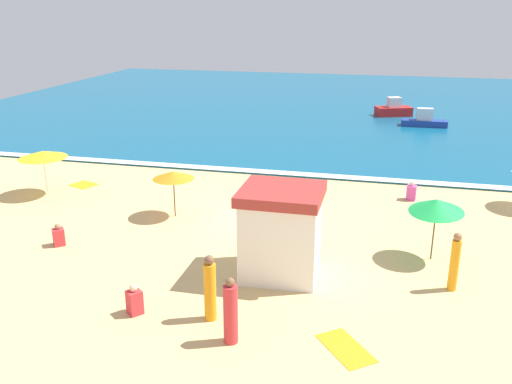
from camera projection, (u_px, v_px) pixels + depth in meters
ground_plane at (262, 218)px, 22.85m from camera, size 60.00×60.00×0.00m
ocean_water at (333, 104)px, 48.62m from camera, size 60.00×44.00×0.10m
wave_breaker_foam at (289, 173)px, 28.62m from camera, size 57.00×0.70×0.01m
lifeguard_cabana at (281, 231)px, 17.73m from camera, size 2.58×2.46×2.93m
beach_umbrella_1 at (43, 154)px, 25.12m from camera, size 3.08×3.08×2.09m
beach_umbrella_2 at (173, 175)px, 22.54m from camera, size 2.04×2.04×1.95m
beach_umbrella_3 at (437, 205)px, 18.60m from camera, size 2.42×2.44×2.28m
beachgoer_0 at (59, 236)px, 20.21m from camera, size 0.55×0.55×0.84m
beachgoer_1 at (231, 312)px, 14.23m from camera, size 0.45×0.45×1.86m
beachgoer_3 at (210, 289)px, 15.26m from camera, size 0.37×0.37×1.96m
beachgoer_4 at (135, 301)px, 15.71m from camera, size 0.54×0.54×0.93m
beachgoer_5 at (455, 262)px, 16.86m from camera, size 0.34×0.34×1.90m
beachgoer_6 at (411, 192)px, 24.93m from camera, size 0.46×0.46×0.88m
beach_towel_0 at (84, 185)px, 27.09m from camera, size 1.44×1.34×0.01m
beach_towel_1 at (346, 348)px, 14.21m from camera, size 1.71×1.85×0.01m
beach_towel_2 at (292, 187)px, 26.77m from camera, size 0.93×1.67×0.01m
small_boat_0 at (424, 121)px, 39.55m from camera, size 3.18×1.04×1.29m
small_boat_1 at (394, 110)px, 43.29m from camera, size 2.99×2.19×1.44m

